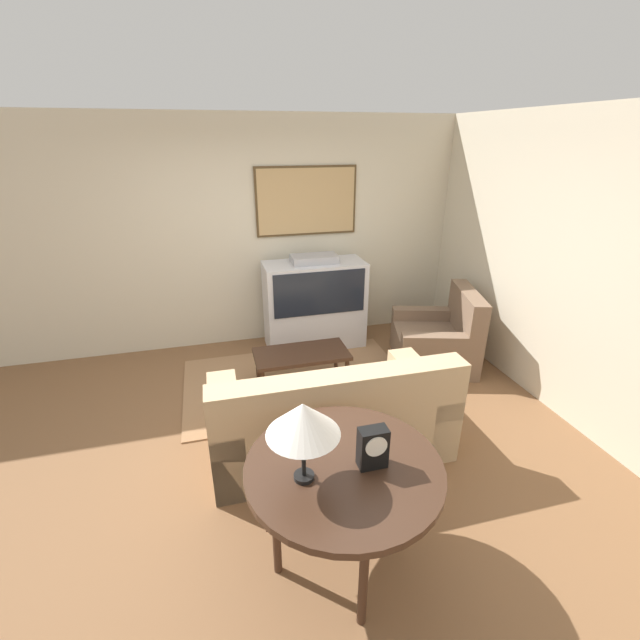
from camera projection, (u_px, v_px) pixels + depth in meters
ground_plane at (283, 439)px, 3.76m from camera, size 12.00×12.00×0.00m
wall_back at (248, 235)px, 5.11m from camera, size 12.00×0.10×2.70m
wall_right at (566, 269)px, 3.85m from camera, size 0.06×12.00×2.70m
area_rug at (297, 381)px, 4.64m from camera, size 2.36×1.50×0.01m
tv at (314, 304)px, 5.25m from camera, size 1.20×0.53×1.17m
couch at (330, 418)px, 3.53m from camera, size 1.93×0.98×0.90m
armchair at (438, 340)px, 4.94m from camera, size 1.09×1.13×0.88m
coffee_table at (301, 356)px, 4.43m from camera, size 0.97×0.48×0.39m
console_table at (344, 474)px, 2.38m from camera, size 1.11×1.11×0.79m
table_lamp at (303, 420)px, 2.11m from camera, size 0.38×0.38×0.47m
mantel_clock at (373, 447)px, 2.30m from camera, size 0.16×0.10×0.24m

